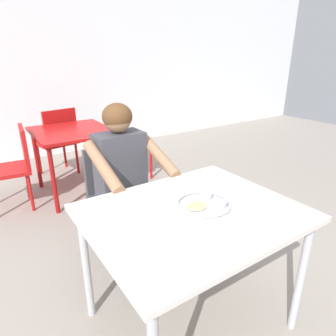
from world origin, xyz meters
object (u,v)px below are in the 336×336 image
Objects in this scene: table_background_red at (73,138)px; chair_red_far at (58,138)px; chair_red_right at (126,140)px; chair_red_left at (15,163)px; diner_foreground at (127,174)px; thali_tray at (205,204)px; table_foreground at (192,224)px; chair_foreground at (115,192)px.

chair_red_far is at bearing 91.28° from table_background_red.
chair_red_right is (0.66, 0.05, -0.14)m from table_background_red.
chair_red_far reaches higher than chair_red_left.
diner_foreground reaches higher than chair_red_far.
thali_tray is 2.74m from chair_red_far.
diner_foreground reaches higher than table_foreground.
diner_foreground reaches higher than chair_red_right.
chair_foreground is 1.32m from chair_red_left.
chair_red_right is at bearing 74.25° from thali_tray.
table_foreground is at bearing -90.41° from chair_red_far.
chair_red_left is at bearing -177.26° from chair_red_right.
table_background_red is (0.06, 1.21, 0.15)m from chair_foreground.
diner_foreground is at bearing -91.26° from chair_red_far.
chair_red_right reaches higher than chair_foreground.
diner_foreground is 1.36× the size of chair_red_far.
chair_red_far is (0.04, 2.03, -0.21)m from diner_foreground.
table_background_red is 0.99× the size of chair_red_right.
table_foreground reaches higher than table_background_red.
diner_foreground is at bearing -116.02° from chair_red_right.
thali_tray is 2.28m from chair_red_right.
diner_foreground is at bearing -92.32° from table_background_red.
table_background_red is (-0.05, 2.13, -0.12)m from thali_tray.
chair_red_right is at bearing 63.98° from diner_foreground.
thali_tray is at bearing 5.11° from table_foreground.
thali_tray reaches higher than table_foreground.
table_foreground is at bearing -174.89° from thali_tray.
table_foreground is 1.27× the size of chair_foreground.
chair_foreground is 1.00× the size of chair_red_left.
table_background_red is 1.05× the size of chair_red_left.
thali_tray reaches higher than table_background_red.
chair_red_left is 0.95× the size of chair_red_right.
chair_red_right is (0.73, 1.26, 0.01)m from chair_foreground.
table_foreground is at bearing -74.91° from chair_red_left.
chair_foreground is at bearing 91.13° from diner_foreground.
table_foreground is 1.27× the size of chair_red_left.
diner_foreground is at bearing -88.87° from chair_foreground.
table_background_red is at bearing 91.37° from thali_tray.
table_foreground is 2.21m from chair_red_left.
diner_foreground reaches higher than chair_foreground.
chair_red_right is (1.27, 0.06, 0.02)m from chair_red_left.
thali_tray is 0.34× the size of chair_red_left.
chair_red_far is at bearing 46.09° from chair_red_left.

